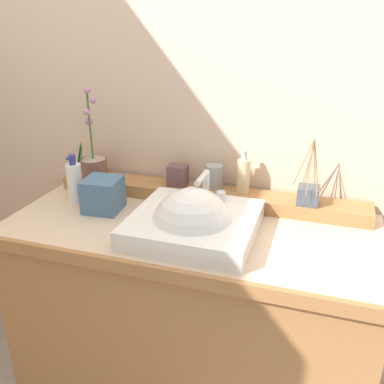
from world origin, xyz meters
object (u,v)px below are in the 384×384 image
sink_basin (193,227)px  soap_dispenser (243,175)px  reed_diffuser (308,194)px  tissue_box (103,195)px  lotion_bottle (75,182)px  tumbler_cup (214,176)px  trinket_box (178,175)px  potted_plant (93,163)px

sink_basin → soap_dispenser: bearing=70.7°
reed_diffuser → tissue_box: 0.75m
lotion_bottle → tissue_box: 0.15m
sink_basin → tumbler_cup: bearing=92.4°
reed_diffuser → trinket_box: reed_diffuser is taller
tumbler_cup → tissue_box: (-0.37, -0.22, -0.04)m
tumbler_cup → lotion_bottle: bearing=-159.6°
reed_diffuser → trinket_box: 0.50m
sink_basin → tissue_box: 0.39m
trinket_box → tumbler_cup: bearing=3.7°
potted_plant → tumbler_cup: bearing=5.4°
sink_basin → potted_plant: potted_plant is taller
reed_diffuser → trinket_box: (-0.50, 0.03, 0.00)m
potted_plant → soap_dispenser: size_ratio=2.24×
sink_basin → soap_dispenser: soap_dispenser is taller
reed_diffuser → trinket_box: bearing=177.1°
tumbler_cup → trinket_box: bearing=-172.8°
potted_plant → trinket_box: 0.36m
sink_basin → lotion_bottle: 0.53m
trinket_box → lotion_bottle: size_ratio=0.43×
tumbler_cup → lotion_bottle: lotion_bottle is taller
trinket_box → lotion_bottle: lotion_bottle is taller
tumbler_cup → lotion_bottle: (-0.51, -0.19, -0.02)m
sink_basin → trinket_box: (-0.16, 0.29, 0.06)m
potted_plant → reed_diffuser: bearing=0.3°
soap_dispenser → sink_basin: bearing=-109.3°
potted_plant → soap_dispenser: potted_plant is taller
potted_plant → lotion_bottle: 0.14m
reed_diffuser → lotion_bottle: reed_diffuser is taller
potted_plant → trinket_box: potted_plant is taller
tissue_box → sink_basin: bearing=-12.8°
potted_plant → soap_dispenser: bearing=3.4°
potted_plant → tumbler_cup: size_ratio=4.03×
soap_dispenser → tissue_box: bearing=-156.4°
reed_diffuser → tumbler_cup: bearing=173.1°
reed_diffuser → trinket_box: size_ratio=2.97×
tissue_box → potted_plant: bearing=128.5°
sink_basin → trinket_box: bearing=118.5°
trinket_box → reed_diffuser: bearing=-6.4°
soap_dispenser → reed_diffuser: reed_diffuser is taller
sink_basin → reed_diffuser: 0.44m
trinket_box → potted_plant: bearing=-178.8°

